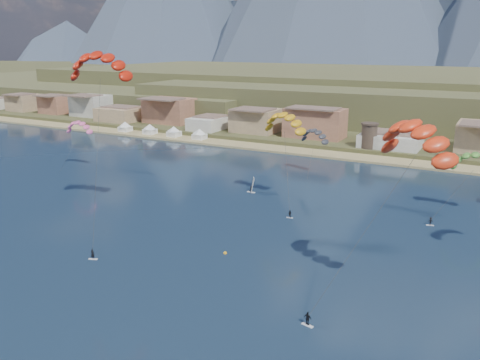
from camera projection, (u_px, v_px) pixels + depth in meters
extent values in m
plane|color=#0D1F31|center=(138.00, 294.00, 74.46)|extent=(2400.00, 2400.00, 0.00)
cube|color=tan|center=(347.00, 156.00, 164.14)|extent=(2200.00, 12.00, 0.90)
cube|color=#4C4829|center=(468.00, 77.00, 548.59)|extent=(2200.00, 900.00, 4.00)
cube|color=brown|center=(99.00, 88.00, 334.03)|extent=(280.00, 130.00, 10.00)
cube|color=brown|center=(358.00, 85.00, 310.08)|extent=(380.00, 170.00, 18.00)
cone|color=#2E394D|center=(81.00, 5.00, 1098.23)|extent=(340.00, 340.00, 230.00)
cylinder|color=#47382D|center=(369.00, 136.00, 167.08)|extent=(5.20, 5.20, 8.00)
cylinder|color=#47382D|center=(370.00, 124.00, 165.93)|extent=(5.82, 5.82, 0.60)
cube|color=white|center=(125.00, 129.00, 207.50)|extent=(4.50, 4.50, 2.00)
pyramid|color=white|center=(125.00, 122.00, 206.70)|extent=(6.40, 6.40, 2.00)
cube|color=white|center=(150.00, 131.00, 201.52)|extent=(4.50, 4.50, 2.00)
pyramid|color=white|center=(150.00, 124.00, 200.72)|extent=(6.40, 6.40, 2.00)
cube|color=white|center=(174.00, 134.00, 195.99)|extent=(4.50, 4.50, 2.00)
pyramid|color=white|center=(174.00, 126.00, 195.19)|extent=(6.40, 6.40, 2.00)
cube|color=white|center=(199.00, 137.00, 190.46)|extent=(4.50, 4.50, 2.00)
pyramid|color=white|center=(199.00, 129.00, 189.66)|extent=(6.40, 6.40, 2.00)
cube|color=silver|center=(93.00, 259.00, 86.36)|extent=(1.66, 0.98, 0.11)
imported|color=black|center=(93.00, 254.00, 86.10)|extent=(0.78, 0.64, 1.83)
cylinder|color=#262626|center=(97.00, 161.00, 91.35)|extent=(0.05, 0.05, 34.28)
cube|color=silver|center=(290.00, 218.00, 106.85)|extent=(1.45, 0.51, 0.09)
imported|color=black|center=(290.00, 214.00, 106.62)|extent=(0.83, 0.66, 1.64)
cylinder|color=#262626|center=(287.00, 171.00, 110.12)|extent=(0.05, 0.05, 19.64)
cube|color=silver|center=(307.00, 325.00, 66.10)|extent=(1.77, 0.89, 0.11)
imported|color=black|center=(308.00, 318.00, 65.82)|extent=(1.22, 0.73, 1.95)
cylinder|color=#262626|center=(361.00, 237.00, 65.70)|extent=(0.05, 0.05, 25.67)
cube|color=silver|center=(430.00, 225.00, 102.37)|extent=(1.56, 0.74, 0.10)
imported|color=black|center=(431.00, 221.00, 102.13)|extent=(1.22, 0.85, 1.73)
cylinder|color=#262626|center=(453.00, 195.00, 104.71)|extent=(0.05, 0.05, 16.29)
cylinder|color=#262626|center=(71.00, 153.00, 144.42)|extent=(0.04, 0.04, 13.19)
cylinder|color=#262626|center=(309.00, 160.00, 138.99)|extent=(0.04, 0.04, 11.97)
cube|color=silver|center=(251.00, 192.00, 125.12)|extent=(2.17, 0.74, 0.11)
imported|color=black|center=(251.00, 189.00, 124.90)|extent=(0.78, 0.53, 1.54)
cube|color=white|center=(252.00, 185.00, 124.44)|extent=(0.96, 2.36, 3.67)
sphere|color=#FFB01A|center=(225.00, 253.00, 88.66)|extent=(0.64, 0.64, 0.64)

